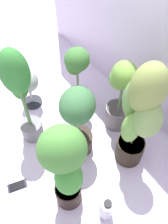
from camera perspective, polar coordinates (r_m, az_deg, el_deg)
name	(u,v)px	position (r m, az deg, el deg)	size (l,w,h in m)	color
ground_plane	(63,152)	(1.91, -5.42, -10.12)	(8.00, 8.00, 0.00)	silver
potted_plant_center	(77,117)	(1.61, -1.73, -1.32)	(0.39, 0.37, 0.66)	#2C221A
potted_plant_back_center	(120,95)	(1.84, 8.98, 4.27)	(0.30, 0.25, 0.68)	slate
potted_plant_back_right	(139,115)	(1.47, 13.82, -0.74)	(0.38, 0.29, 0.95)	black
potted_plant_front_right	(64,164)	(1.27, -5.04, -12.90)	(0.38, 0.32, 0.85)	#2F211C
potted_plant_back_left	(77,80)	(1.96, -1.76, 8.06)	(0.30, 0.27, 0.66)	black
potted_plant_front_left	(20,90)	(1.65, -15.86, 5.41)	(0.32, 0.25, 0.89)	slate
cell_phone	(17,186)	(1.85, -16.48, -17.45)	(0.10, 0.16, 0.01)	black
floor_fan	(28,84)	(2.09, -14.00, 6.98)	(0.28, 0.28, 0.39)	black
nutrient_bottle	(106,209)	(1.62, 5.70, -23.17)	(0.09, 0.09, 0.23)	silver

